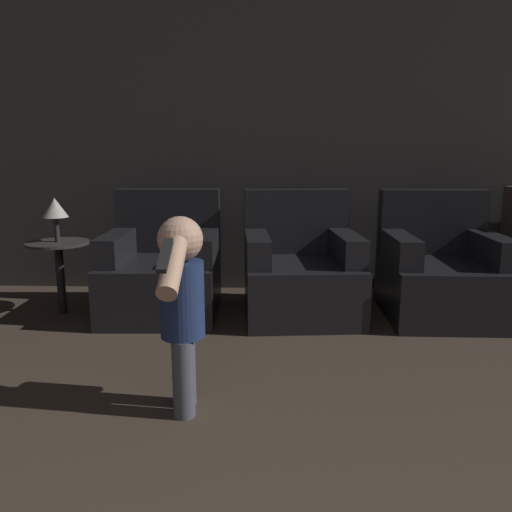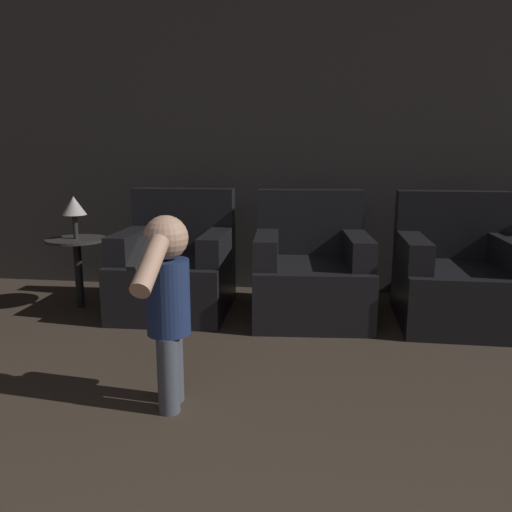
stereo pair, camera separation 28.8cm
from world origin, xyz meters
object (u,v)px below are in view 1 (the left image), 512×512
(armchair_middle, at_px, (300,272))
(person_toddler, at_px, (182,300))
(armchair_left, at_px, (164,271))
(lamp, at_px, (55,209))
(armchair_right, at_px, (441,273))

(armchair_middle, distance_m, person_toddler, 1.61)
(armchair_left, distance_m, armchair_middle, 1.01)
(lamp, bearing_deg, armchair_left, 4.28)
(armchair_right, height_order, lamp, armchair_right)
(armchair_middle, bearing_deg, armchair_right, -4.66)
(armchair_middle, height_order, lamp, armchair_middle)
(armchair_right, xyz_separation_m, lamp, (-2.79, -0.06, 0.47))
(armchair_middle, height_order, armchair_right, same)
(armchair_left, bearing_deg, lamp, -177.64)
(armchair_left, xyz_separation_m, lamp, (-0.76, -0.06, 0.47))
(person_toddler, distance_m, lamp, 1.85)
(armchair_left, height_order, lamp, armchair_left)
(armchair_right, distance_m, lamp, 2.83)
(armchair_right, bearing_deg, armchair_left, -179.61)
(armchair_middle, relative_size, armchair_right, 1.01)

